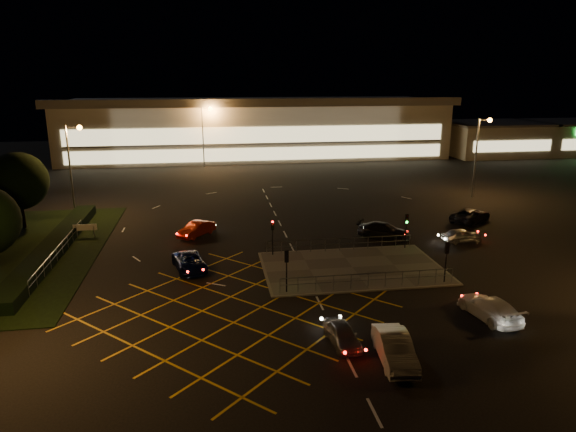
{
  "coord_description": "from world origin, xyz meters",
  "views": [
    {
      "loc": [
        -9.1,
        -39.66,
        15.11
      ],
      "look_at": [
        -1.81,
        7.49,
        2.0
      ],
      "focal_mm": 32.0,
      "sensor_mm": 36.0,
      "label": 1
    }
  ],
  "objects": [
    {
      "name": "ground",
      "position": [
        0.0,
        0.0,
        0.0
      ],
      "size": [
        180.0,
        180.0,
        0.0
      ],
      "primitive_type": "plane",
      "color": "black",
      "rests_on": "ground"
    },
    {
      "name": "pedestrian_island",
      "position": [
        2.0,
        -2.0,
        0.06
      ],
      "size": [
        14.0,
        9.0,
        0.12
      ],
      "primitive_type": "cube",
      "color": "#4C4944",
      "rests_on": "ground"
    },
    {
      "name": "hedge",
      "position": [
        -23.0,
        6.0,
        0.5
      ],
      "size": [
        2.0,
        26.0,
        1.0
      ],
      "primitive_type": "cube",
      "color": "black",
      "rests_on": "ground"
    },
    {
      "name": "supermarket",
      "position": [
        0.0,
        61.95,
        5.31
      ],
      "size": [
        72.0,
        26.5,
        10.5
      ],
      "color": "beige",
      "rests_on": "ground"
    },
    {
      "name": "retail_unit_a",
      "position": [
        46.0,
        53.97,
        3.21
      ],
      "size": [
        18.8,
        14.8,
        6.35
      ],
      "color": "beige",
      "rests_on": "ground"
    },
    {
      "name": "retail_unit_b",
      "position": [
        62.0,
        53.96,
        3.22
      ],
      "size": [
        14.8,
        14.8,
        6.35
      ],
      "color": "beige",
      "rests_on": "ground"
    },
    {
      "name": "streetlight_nw",
      "position": [
        -23.56,
        18.0,
        6.56
      ],
      "size": [
        1.78,
        0.56,
        10.03
      ],
      "color": "slate",
      "rests_on": "ground"
    },
    {
      "name": "streetlight_ne",
      "position": [
        24.44,
        20.0,
        6.56
      ],
      "size": [
        1.78,
        0.56,
        10.03
      ],
      "color": "slate",
      "rests_on": "ground"
    },
    {
      "name": "streetlight_far_left",
      "position": [
        -9.56,
        48.0,
        6.56
      ],
      "size": [
        1.78,
        0.56,
        10.03
      ],
      "color": "slate",
      "rests_on": "ground"
    },
    {
      "name": "streetlight_far_right",
      "position": [
        30.44,
        50.0,
        6.56
      ],
      "size": [
        1.78,
        0.56,
        10.03
      ],
      "color": "slate",
      "rests_on": "ground"
    },
    {
      "name": "signal_sw",
      "position": [
        -4.0,
        -5.99,
        2.37
      ],
      "size": [
        0.28,
        0.3,
        3.15
      ],
      "rotation": [
        0.0,
        0.0,
        3.14
      ],
      "color": "black",
      "rests_on": "pedestrian_island"
    },
    {
      "name": "signal_se",
      "position": [
        8.0,
        -5.99,
        2.37
      ],
      "size": [
        0.28,
        0.3,
        3.15
      ],
      "rotation": [
        0.0,
        0.0,
        3.14
      ],
      "color": "black",
      "rests_on": "pedestrian_island"
    },
    {
      "name": "signal_nw",
      "position": [
        -4.0,
        1.99,
        2.37
      ],
      "size": [
        0.28,
        0.3,
        3.15
      ],
      "color": "black",
      "rests_on": "pedestrian_island"
    },
    {
      "name": "signal_ne",
      "position": [
        8.0,
        1.99,
        2.37
      ],
      "size": [
        0.28,
        0.3,
        3.15
      ],
      "color": "black",
      "rests_on": "pedestrian_island"
    },
    {
      "name": "tree_c",
      "position": [
        -28.0,
        14.0,
        4.95
      ],
      "size": [
        5.76,
        5.76,
        7.84
      ],
      "color": "black",
      "rests_on": "ground"
    },
    {
      "name": "car_near_silver",
      "position": [
        -1.89,
        -13.63,
        0.62
      ],
      "size": [
        1.77,
        3.75,
        1.24
      ],
      "primitive_type": "imported",
      "rotation": [
        0.0,
        0.0,
        0.09
      ],
      "color": "#B3B5BB",
      "rests_on": "ground"
    },
    {
      "name": "car_queue_white",
      "position": [
        0.46,
        -15.87,
        0.77
      ],
      "size": [
        2.1,
        4.84,
        1.55
      ],
      "primitive_type": "imported",
      "rotation": [
        0.0,
        0.0,
        6.18
      ],
      "color": "#B9B9B9",
      "rests_on": "ground"
    },
    {
      "name": "car_left_blue",
      "position": [
        -10.99,
        -0.32,
        0.66
      ],
      "size": [
        3.25,
        5.12,
        1.32
      ],
      "primitive_type": "imported",
      "rotation": [
        0.0,
        0.0,
        0.24
      ],
      "color": "#0B1443",
      "rests_on": "ground"
    },
    {
      "name": "car_far_dkgrey",
      "position": [
        7.2,
        5.41,
        0.73
      ],
      "size": [
        5.4,
        4.36,
        1.47
      ],
      "primitive_type": "imported",
      "rotation": [
        0.0,
        0.0,
        1.03
      ],
      "color": "black",
      "rests_on": "ground"
    },
    {
      "name": "car_right_silver",
      "position": [
        13.99,
        3.1,
        0.65
      ],
      "size": [
        3.92,
        1.86,
        1.3
      ],
      "primitive_type": "imported",
      "rotation": [
        0.0,
        0.0,
        1.66
      ],
      "color": "#B9BCC1",
      "rests_on": "ground"
    },
    {
      "name": "car_circ_red",
      "position": [
        -10.62,
        8.8,
        0.7
      ],
      "size": [
        3.84,
        4.2,
        1.4
      ],
      "primitive_type": "imported",
      "rotation": [
        0.0,
        0.0,
        5.59
      ],
      "color": "#991D0B",
      "rests_on": "ground"
    },
    {
      "name": "car_east_grey",
      "position": [
        18.15,
        9.36,
        0.73
      ],
      "size": [
        5.74,
        5.0,
        1.47
      ],
      "primitive_type": "imported",
      "rotation": [
        0.0,
        0.0,
        2.17
      ],
      "color": "black",
      "rests_on": "ground"
    },
    {
      "name": "car_approach_white",
      "position": [
        8.32,
        -11.83,
        0.71
      ],
      "size": [
        2.69,
        5.16,
        1.43
      ],
      "primitive_type": "imported",
      "rotation": [
        0.0,
        0.0,
        3.29
      ],
      "color": "silver",
      "rests_on": "ground"
    }
  ]
}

